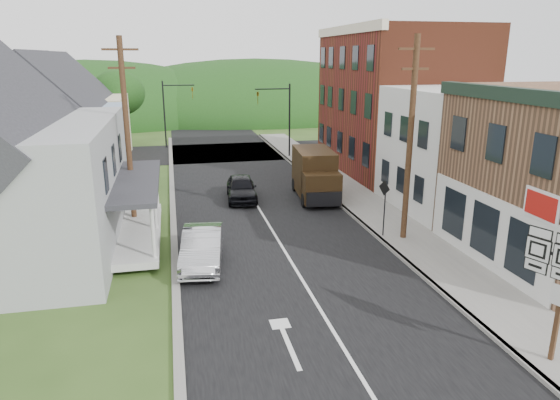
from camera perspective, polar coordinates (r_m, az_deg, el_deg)
ground at (r=18.69m, az=2.83°, el=-9.61°), size 120.00×120.00×0.00m
road at (r=27.82m, az=-2.53°, el=-0.84°), size 9.00×90.00×0.02m
cross_road at (r=44.22m, az=-6.34°, el=5.45°), size 60.00×9.00×0.02m
sidewalk_right at (r=27.56m, az=10.38°, el=-1.10°), size 2.80×55.00×0.15m
curb_right at (r=27.08m, az=7.74°, el=-1.29°), size 0.20×55.00×0.15m
curb_left at (r=25.54m, az=-12.09°, el=-2.62°), size 0.30×55.00×0.12m
storefront_white at (r=28.91m, az=21.06°, el=5.37°), size 8.00×7.00×6.50m
storefront_red at (r=36.92m, az=13.26°, el=10.87°), size 8.00×12.00×10.00m
house_blue at (r=34.16m, az=-23.43°, el=7.38°), size 7.14×8.16×7.28m
house_cream at (r=43.04m, az=-21.94°, el=9.09°), size 7.14×8.16×7.28m
utility_pole_right at (r=22.43m, az=14.65°, el=6.75°), size 1.60×0.26×9.00m
utility_pole_left at (r=24.56m, az=-17.07°, el=7.34°), size 1.60×0.26×9.00m
traffic_signal_right at (r=40.93m, az=0.13°, el=10.02°), size 2.87×0.20×6.00m
traffic_signal_left at (r=46.94m, az=-12.27°, el=10.44°), size 2.87×0.20×6.00m
tree_left_d at (r=48.55m, az=-18.02°, el=11.54°), size 4.80×4.80×6.94m
forested_ridge at (r=71.84m, az=-8.80°, el=9.45°), size 90.00×30.00×16.00m
silver_sedan at (r=20.31m, az=-8.88°, el=-5.38°), size 2.10×4.59×1.46m
dark_sedan at (r=29.14m, az=-4.44°, el=1.36°), size 2.00×4.27×1.41m
delivery_van at (r=29.31m, az=4.04°, el=2.92°), size 2.49×5.23×2.84m
warning_sign at (r=23.06m, az=11.85°, el=-0.04°), size 0.24×0.69×2.63m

